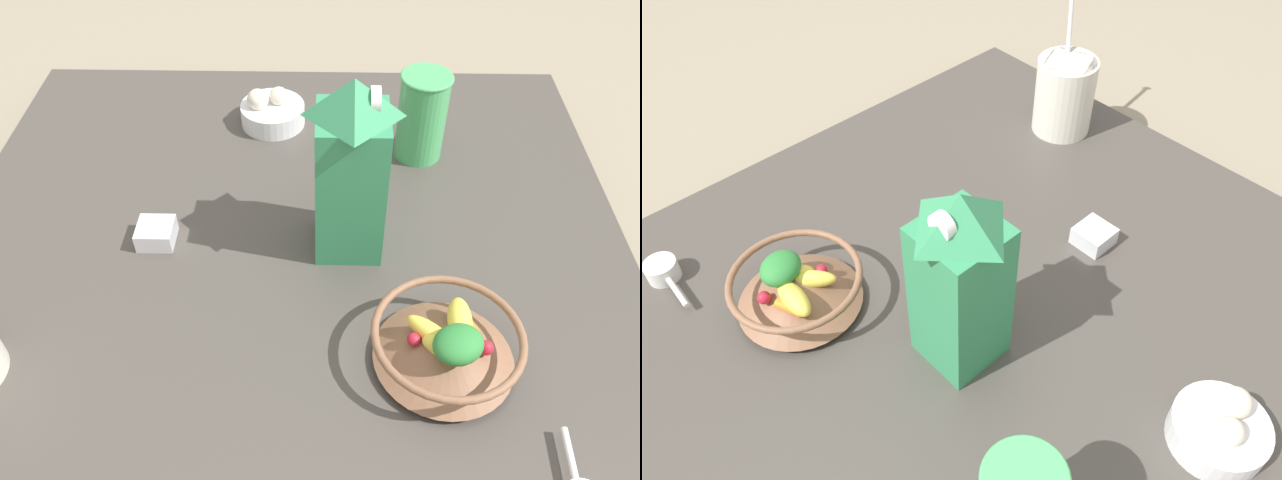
# 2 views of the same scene
# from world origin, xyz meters

# --- Properties ---
(ground_plane) EXTENTS (6.00, 6.00, 0.00)m
(ground_plane) POSITION_xyz_m (0.00, 0.00, 0.00)
(ground_plane) COLOR gray
(countertop) EXTENTS (1.00, 1.00, 0.04)m
(countertop) POSITION_xyz_m (0.00, 0.00, 0.02)
(countertop) COLOR #47423D
(countertop) RESTS_ON ground_plane
(fruit_bowl) EXTENTS (0.18, 0.18, 0.08)m
(fruit_bowl) POSITION_xyz_m (-0.18, -0.20, 0.08)
(fruit_bowl) COLOR brown
(fruit_bowl) RESTS_ON countertop
(milk_carton) EXTENTS (0.09, 0.09, 0.27)m
(milk_carton) POSITION_xyz_m (0.03, -0.09, 0.18)
(milk_carton) COLOR #338C59
(milk_carton) RESTS_ON countertop
(drinking_cup) EXTENTS (0.08, 0.08, 0.15)m
(drinking_cup) POSITION_xyz_m (0.24, -0.21, 0.12)
(drinking_cup) COLOR #4CB266
(drinking_cup) RESTS_ON countertop
(spice_jar) EXTENTS (0.05, 0.05, 0.03)m
(spice_jar) POSITION_xyz_m (0.02, 0.19, 0.06)
(spice_jar) COLOR silver
(spice_jar) RESTS_ON countertop
(garlic_bowl) EXTENTS (0.11, 0.11, 0.07)m
(garlic_bowl) POSITION_xyz_m (0.32, 0.04, 0.07)
(garlic_bowl) COLOR white
(garlic_bowl) RESTS_ON countertop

